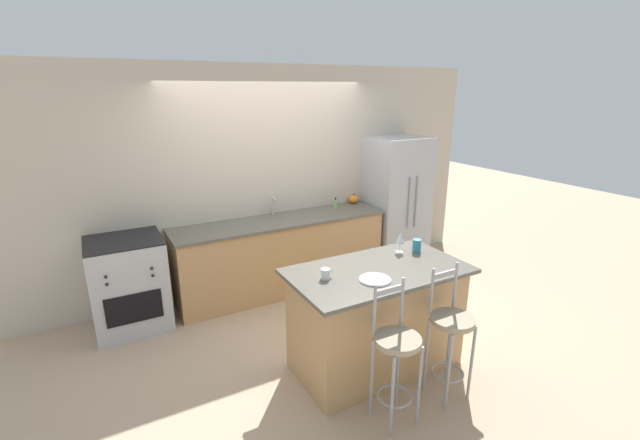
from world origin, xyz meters
TOP-DOWN VIEW (x-y plane):
  - ground_plane at (0.00, 0.00)m, footprint 18.00×18.00m
  - wall_back at (0.00, 0.69)m, footprint 6.00×0.07m
  - back_counter at (0.00, 0.37)m, footprint 2.60×0.67m
  - sink_faucet at (0.00, 0.57)m, footprint 0.02×0.13m
  - kitchen_island at (0.11, -1.45)m, footprint 1.54×0.86m
  - refrigerator at (1.71, 0.33)m, footprint 0.76×0.70m
  - oven_range at (-1.74, 0.33)m, footprint 0.73×0.69m
  - bar_stool_near at (-0.16, -2.08)m, footprint 0.34×0.34m
  - bar_stool_far at (0.39, -2.06)m, footprint 0.34×0.34m
  - dinner_plate at (-0.04, -1.62)m, footprint 0.26×0.26m
  - wine_glass at (0.52, -1.23)m, footprint 0.08×0.08m
  - coffee_mug at (-0.38, -1.40)m, footprint 0.11×0.08m
  - tumbler_cup at (0.67, -1.30)m, footprint 0.08×0.08m
  - pumpkin_decoration at (1.18, 0.57)m, footprint 0.14×0.14m
  - soap_bottle at (0.84, 0.48)m, footprint 0.06×0.06m

SIDE VIEW (x-z plane):
  - ground_plane at x=0.00m, z-range 0.00..0.00m
  - back_counter at x=0.00m, z-range 0.00..0.92m
  - kitchen_island at x=0.11m, z-range 0.00..0.95m
  - oven_range at x=-1.74m, z-range 0.00..0.97m
  - bar_stool_near at x=-0.16m, z-range 0.03..1.14m
  - bar_stool_far at x=0.39m, z-range 0.03..1.14m
  - refrigerator at x=1.71m, z-range 0.00..1.81m
  - dinner_plate at x=-0.04m, z-range 0.95..0.97m
  - pumpkin_decoration at x=1.18m, z-range 0.91..1.04m
  - soap_bottle at x=0.84m, z-range 0.91..1.04m
  - coffee_mug at x=-0.38m, z-range 0.95..1.04m
  - tumbler_cup at x=0.67m, z-range 0.95..1.07m
  - sink_faucet at x=0.00m, z-range 0.95..1.17m
  - wine_glass at x=0.52m, z-range 0.99..1.18m
  - wall_back at x=0.00m, z-range 0.00..2.70m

